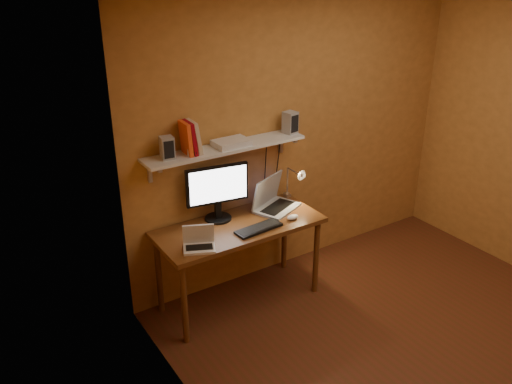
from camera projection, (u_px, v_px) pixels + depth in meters
room at (441, 196)px, 3.67m from camera, size 3.44×3.24×2.64m
desk at (239, 234)px, 4.50m from camera, size 1.40×0.60×0.75m
wall_shelf at (226, 148)px, 4.36m from camera, size 1.40×0.25×0.21m
monitor at (217, 190)px, 4.44m from camera, size 0.53×0.26×0.48m
laptop at (273, 200)px, 4.72m from camera, size 0.47×0.41×0.29m
netbook at (199, 242)px, 4.10m from camera, size 0.29×0.26×0.18m
keyboard at (259, 228)px, 4.38m from camera, size 0.41×0.17×0.02m
mouse at (293, 217)px, 4.54m from camera, size 0.11×0.08×0.04m
desk_lamp at (295, 179)px, 4.80m from camera, size 0.09×0.23×0.38m
speaker_left at (167, 148)px, 4.07m from camera, size 0.11×0.11×0.17m
speaker_right at (290, 122)px, 4.63m from camera, size 0.12×0.12×0.19m
books at (190, 138)px, 4.15m from camera, size 0.14×0.18×0.26m
shelf_camera at (194, 152)px, 4.14m from camera, size 0.11×0.06×0.06m
router at (231, 143)px, 4.36m from camera, size 0.29×0.20×0.05m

